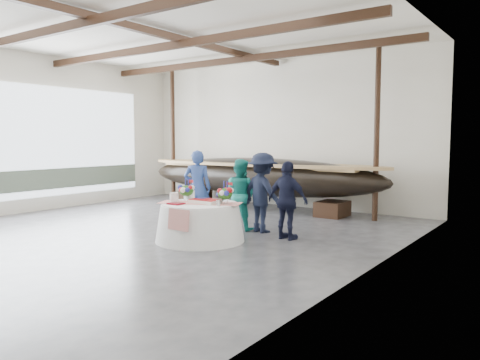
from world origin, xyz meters
The scene contains 14 objects.
floor centered at (0.00, 0.00, 0.00)m, with size 10.00×12.00×0.01m, color #3D3D42.
wall_back centered at (0.00, 6.00, 2.25)m, with size 10.00×0.02×4.50m, color silver.
wall_left centered at (-5.00, 0.00, 2.25)m, with size 0.02×12.00×4.50m, color silver.
wall_right centered at (5.00, 0.00, 2.25)m, with size 0.02×12.00×4.50m, color silver.
ceiling centered at (0.00, 0.00, 4.50)m, with size 10.00×12.00×0.01m, color white.
pavilion_structure centered at (0.00, 0.84, 4.00)m, with size 9.80×11.76×4.50m.
open_bay centered at (-4.95, 1.00, 1.83)m, with size 0.03×7.00×3.20m.
longboat_display centered at (-0.09, 4.92, 0.97)m, with size 8.10×1.62×1.52m.
banquet_table centered at (1.43, 0.53, 0.39)m, with size 1.81×1.81×0.78m.
tabletop_items centered at (1.36, 0.67, 0.92)m, with size 1.75×1.16×0.40m.
guest_woman_blue centered at (0.24, 1.83, 0.90)m, with size 0.66×0.43×1.81m, color navy.
guest_woman_teal centered at (1.39, 1.97, 0.81)m, with size 0.79×0.61×1.62m, color #1A867B.
guest_man_left centered at (1.96, 2.04, 0.89)m, with size 1.14×0.66×1.77m, color black.
guest_man_right centered at (2.80, 1.69, 0.81)m, with size 0.95×0.40×1.62m, color black.
Camera 1 is at (7.55, -6.64, 2.07)m, focal length 35.00 mm.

